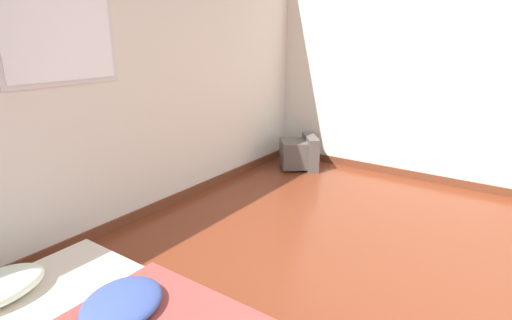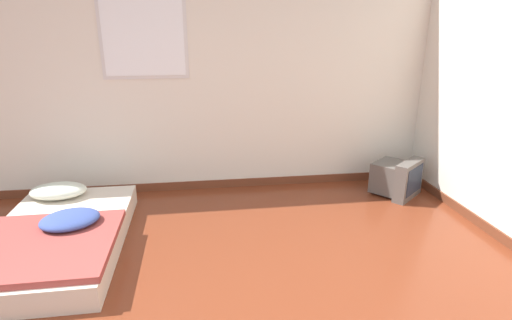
% 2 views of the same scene
% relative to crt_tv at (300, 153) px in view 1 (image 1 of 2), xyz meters
% --- Properties ---
extents(wall_back, '(7.83, 0.08, 2.60)m').
position_rel_crt_tv_xyz_m(wall_back, '(-2.30, 0.51, 1.10)').
color(wall_back, silver).
rests_on(wall_back, ground_plane).
extents(crt_tv, '(0.60, 0.60, 0.41)m').
position_rel_crt_tv_xyz_m(crt_tv, '(0.00, 0.00, 0.00)').
color(crt_tv, '#56514C').
rests_on(crt_tv, ground_plane).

